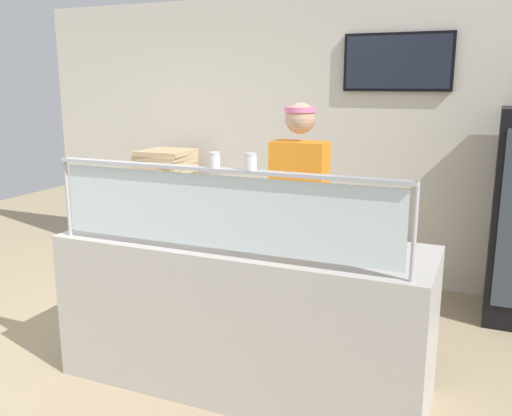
% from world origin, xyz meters
% --- Properties ---
extents(ground_plane, '(12.00, 12.00, 0.00)m').
position_xyz_m(ground_plane, '(1.15, 1.00, 0.00)').
color(ground_plane, tan).
rests_on(ground_plane, ground).
extents(shop_rear_unit, '(6.69, 0.13, 2.70)m').
position_xyz_m(shop_rear_unit, '(1.15, 2.62, 1.36)').
color(shop_rear_unit, silver).
rests_on(shop_rear_unit, ground).
extents(serving_counter, '(2.29, 0.75, 0.95)m').
position_xyz_m(serving_counter, '(1.15, 0.38, 0.47)').
color(serving_counter, '#BCB7B2').
rests_on(serving_counter, ground).
extents(sneeze_guard, '(2.12, 0.06, 0.49)m').
position_xyz_m(sneeze_guard, '(1.15, 0.06, 1.26)').
color(sneeze_guard, '#B2B5BC').
rests_on(sneeze_guard, serving_counter).
extents(pizza_tray, '(0.45, 0.45, 0.04)m').
position_xyz_m(pizza_tray, '(1.19, 0.44, 0.97)').
color(pizza_tray, '#9EA0A8').
rests_on(pizza_tray, serving_counter).
extents(pizza_server, '(0.10, 0.29, 0.01)m').
position_xyz_m(pizza_server, '(1.15, 0.42, 0.99)').
color(pizza_server, '#ADAFB7').
rests_on(pizza_server, pizza_tray).
extents(parmesan_shaker, '(0.06, 0.06, 0.08)m').
position_xyz_m(parmesan_shaker, '(1.13, 0.06, 1.48)').
color(parmesan_shaker, white).
rests_on(parmesan_shaker, sneeze_guard).
extents(pepper_flake_shaker, '(0.07, 0.07, 0.09)m').
position_xyz_m(pepper_flake_shaker, '(1.34, 0.06, 1.48)').
color(pepper_flake_shaker, white).
rests_on(pepper_flake_shaker, sneeze_guard).
extents(worker_figure, '(0.41, 0.50, 1.76)m').
position_xyz_m(worker_figure, '(1.29, 1.01, 1.01)').
color(worker_figure, '#23232D').
rests_on(worker_figure, ground).
extents(prep_shelf, '(0.70, 0.55, 0.92)m').
position_xyz_m(prep_shelf, '(-0.50, 2.13, 0.46)').
color(prep_shelf, '#B7BABF').
rests_on(prep_shelf, ground).
extents(pizza_box_stack, '(0.52, 0.50, 0.31)m').
position_xyz_m(pizza_box_stack, '(-0.50, 2.13, 1.08)').
color(pizza_box_stack, tan).
rests_on(pizza_box_stack, prep_shelf).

